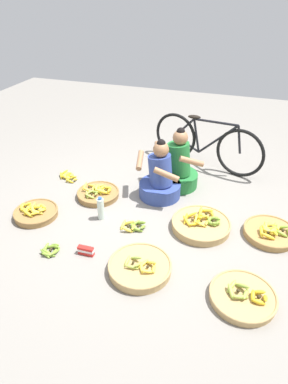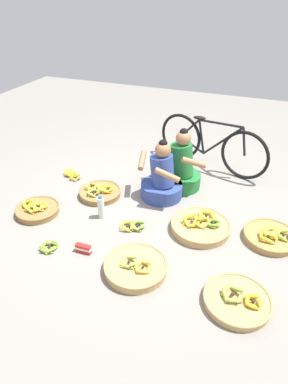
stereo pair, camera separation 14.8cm
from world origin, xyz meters
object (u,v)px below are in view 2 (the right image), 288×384
at_px(banana_basket_back_left, 100,192).
at_px(loose_bananas_mid_right, 49,247).
at_px(bicycle_leaning, 211,144).
at_px(loose_bananas_mid_left, 72,174).
at_px(banana_basket_near_vendor, 271,236).
at_px(packet_carton_stack, 83,249).
at_px(banana_basket_front_right, 136,267).
at_px(water_bottle, 101,207).
at_px(vendor_woman_front, 162,179).
at_px(banana_basket_back_center, 237,300).
at_px(banana_basket_front_center, 201,226).
at_px(vendor_woman_behind, 181,169).
at_px(banana_basket_front_left, 37,209).
at_px(loose_bananas_back_right, 133,226).

distance_m(banana_basket_back_left, loose_bananas_mid_right, 1.08).
relative_size(bicycle_leaning, loose_bananas_mid_left, 5.25).
distance_m(banana_basket_near_vendor, packet_carton_stack, 1.95).
bearing_deg(banana_basket_front_right, water_bottle, 137.17).
distance_m(vendor_woman_front, loose_bananas_mid_left, 1.34).
distance_m(banana_basket_back_left, banana_basket_front_right, 1.38).
height_order(bicycle_leaning, banana_basket_back_center, bicycle_leaning).
bearing_deg(banana_basket_near_vendor, banana_basket_front_center, -171.68).
relative_size(banana_basket_near_vendor, packet_carton_stack, 3.39).
distance_m(bicycle_leaning, banana_basket_back_left, 1.71).
relative_size(banana_basket_near_vendor, loose_bananas_mid_right, 2.73).
height_order(banana_basket_front_right, loose_bananas_mid_right, banana_basket_front_right).
xyz_separation_m(bicycle_leaning, loose_bananas_mid_left, (-1.72, -0.96, -0.33)).
relative_size(vendor_woman_behind, packet_carton_stack, 4.91).
xyz_separation_m(bicycle_leaning, packet_carton_stack, (-0.80, -2.24, -0.31)).
relative_size(vendor_woman_behind, banana_basket_front_left, 1.61).
xyz_separation_m(vendor_woman_behind, banana_basket_near_vendor, (1.18, -0.70, -0.21)).
bearing_deg(banana_basket_back_left, water_bottle, -60.54).
bearing_deg(banana_basket_back_left, vendor_woman_behind, 33.11).
distance_m(banana_basket_near_vendor, banana_basket_back_left, 2.07).
relative_size(banana_basket_front_left, banana_basket_front_right, 0.84).
bearing_deg(banana_basket_front_right, loose_bananas_mid_right, -177.65).
bearing_deg(banana_basket_back_left, loose_bananas_back_right, -35.77).
height_order(vendor_woman_front, banana_basket_front_right, vendor_woman_front).
height_order(banana_basket_near_vendor, banana_basket_back_center, banana_basket_back_center).
xyz_separation_m(banana_basket_front_right, loose_bananas_mid_right, (-0.94, -0.04, -0.02)).
xyz_separation_m(vendor_woman_behind, packet_carton_stack, (-0.56, -1.57, -0.22)).
height_order(banana_basket_back_left, banana_basket_front_center, banana_basket_front_center).
bearing_deg(packet_carton_stack, banana_basket_back_left, 108.30).
relative_size(loose_bananas_mid_left, water_bottle, 1.09).
bearing_deg(bicycle_leaning, loose_bananas_back_right, -105.84).
relative_size(banana_basket_back_left, loose_bananas_back_right, 1.96).
height_order(bicycle_leaning, banana_basket_front_right, bicycle_leaning).
relative_size(bicycle_leaning, banana_basket_back_center, 2.84).
height_order(loose_bananas_mid_left, water_bottle, water_bottle).
height_order(vendor_woman_front, bicycle_leaning, vendor_woman_front).
relative_size(banana_basket_back_left, banana_basket_back_center, 0.92).
xyz_separation_m(banana_basket_front_left, water_bottle, (0.74, 0.20, 0.08)).
height_order(bicycle_leaning, water_bottle, bicycle_leaning).
distance_m(banana_basket_near_vendor, loose_bananas_mid_right, 2.31).
relative_size(vendor_woman_front, loose_bananas_mid_right, 3.75).
height_order(bicycle_leaning, banana_basket_front_left, bicycle_leaning).
bearing_deg(banana_basket_near_vendor, packet_carton_stack, -153.41).
xyz_separation_m(vendor_woman_front, banana_basket_front_left, (-1.24, -0.86, -0.20)).
bearing_deg(loose_bananas_mid_left, loose_bananas_back_right, -31.45).
xyz_separation_m(banana_basket_front_right, loose_bananas_back_right, (-0.27, 0.58, -0.02)).
bearing_deg(loose_bananas_mid_right, banana_basket_front_left, 135.61).
xyz_separation_m(bicycle_leaning, banana_basket_back_center, (0.73, -2.33, -0.32)).
distance_m(banana_basket_near_vendor, banana_basket_front_center, 0.73).
xyz_separation_m(bicycle_leaning, banana_basket_front_center, (0.22, -1.48, -0.30)).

